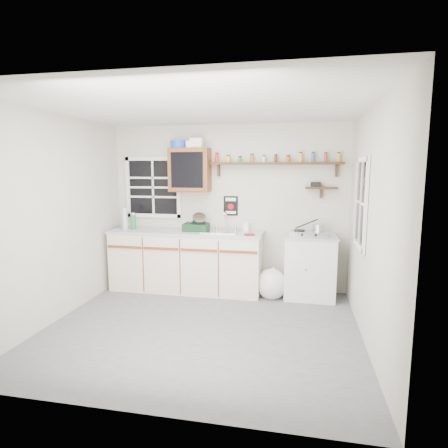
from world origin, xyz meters
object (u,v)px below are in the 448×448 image
object	(u,v)px
spice_shelf	(276,163)
hotplate	(309,233)
main_cabinet	(186,260)
upper_cabinet	(190,170)
right_cabinet	(310,266)
dish_rack	(197,225)

from	to	relation	value
spice_shelf	hotplate	world-z (taller)	spice_shelf
main_cabinet	upper_cabinet	xyz separation A→B (m)	(0.03, 0.14, 1.36)
right_cabinet	spice_shelf	size ratio (longest dim) A/B	0.48
main_cabinet	spice_shelf	distance (m)	1.98
main_cabinet	upper_cabinet	distance (m)	1.37
dish_rack	hotplate	size ratio (longest dim) A/B	0.73
dish_rack	hotplate	world-z (taller)	dish_rack
upper_cabinet	hotplate	xyz separation A→B (m)	(1.77, -0.14, -0.88)
main_cabinet	spice_shelf	xyz separation A→B (m)	(1.31, 0.21, 1.47)
right_cabinet	hotplate	distance (m)	0.49
main_cabinet	spice_shelf	bearing A→B (deg)	9.23
right_cabinet	hotplate	size ratio (longest dim) A/B	1.75
main_cabinet	spice_shelf	size ratio (longest dim) A/B	1.21
main_cabinet	hotplate	bearing A→B (deg)	0.17
spice_shelf	dish_rack	distance (m)	1.48
spice_shelf	dish_rack	size ratio (longest dim) A/B	5.05
upper_cabinet	main_cabinet	bearing A→B (deg)	-103.68
main_cabinet	dish_rack	size ratio (longest dim) A/B	6.10
main_cabinet	right_cabinet	size ratio (longest dim) A/B	2.54
hotplate	spice_shelf	bearing A→B (deg)	157.00
dish_rack	upper_cabinet	bearing A→B (deg)	136.68
upper_cabinet	right_cabinet	bearing A→B (deg)	-3.76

